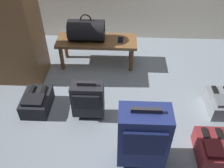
{
  "coord_description": "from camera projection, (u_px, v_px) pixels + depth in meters",
  "views": [
    {
      "loc": [
        -0.21,
        -1.83,
        1.97
      ],
      "look_at": [
        -0.3,
        0.14,
        0.25
      ],
      "focal_mm": 39.68,
      "sensor_mm": 36.0,
      "label": 1
    }
  ],
  "objects": [
    {
      "name": "suitcase_small_charcoal",
      "position": [
        88.0,
        99.0,
        2.46
      ],
      "size": [
        0.32,
        0.19,
        0.46
      ],
      "color": "black",
      "rests_on": "ground"
    },
    {
      "name": "side_cabinet",
      "position": [
        14.0,
        36.0,
        2.78
      ],
      "size": [
        0.56,
        0.44,
        1.1
      ],
      "color": "brown",
      "rests_on": "ground"
    },
    {
      "name": "cell_phone",
      "position": [
        120.0,
        40.0,
        3.08
      ],
      "size": [
        0.07,
        0.14,
        0.01
      ],
      "color": "#191E4C",
      "rests_on": "bench"
    },
    {
      "name": "duffel_bag_black",
      "position": [
        86.0,
        30.0,
        3.0
      ],
      "size": [
        0.44,
        0.26,
        0.34
      ],
      "color": "black",
      "rests_on": "bench"
    },
    {
      "name": "backpack_maroon",
      "position": [
        213.0,
        149.0,
        2.2
      ],
      "size": [
        0.28,
        0.38,
        0.21
      ],
      "color": "maroon",
      "rests_on": "ground"
    },
    {
      "name": "suitcase_upright_navy",
      "position": [
        143.0,
        136.0,
        2.0
      ],
      "size": [
        0.41,
        0.26,
        0.66
      ],
      "color": "navy",
      "rests_on": "ground"
    },
    {
      "name": "bench",
      "position": [
        97.0,
        44.0,
        3.12
      ],
      "size": [
        1.0,
        0.36,
        0.36
      ],
      "color": "brown",
      "rests_on": "ground"
    },
    {
      "name": "backpack_grey",
      "position": [
        221.0,
        103.0,
        2.63
      ],
      "size": [
        0.28,
        0.38,
        0.21
      ],
      "color": "slate",
      "rests_on": "ground"
    },
    {
      "name": "backpack_dark",
      "position": [
        37.0,
        102.0,
        2.64
      ],
      "size": [
        0.28,
        0.38,
        0.21
      ],
      "color": "black",
      "rests_on": "ground"
    },
    {
      "name": "ground_plane",
      "position": [
        139.0,
        111.0,
        2.67
      ],
      "size": [
        6.6,
        6.6,
        0.0
      ],
      "primitive_type": "plane",
      "color": "slate"
    }
  ]
}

